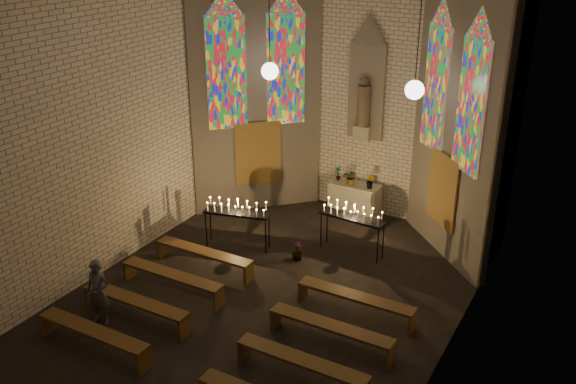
% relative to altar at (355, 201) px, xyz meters
% --- Properties ---
extents(floor, '(12.00, 12.00, 0.00)m').
position_rel_altar_xyz_m(floor, '(0.00, -5.45, -0.50)').
color(floor, black).
rests_on(floor, ground).
extents(room, '(8.22, 12.43, 7.00)m').
position_rel_altar_xyz_m(room, '(-0.00, -2.08, 3.22)').
color(room, beige).
rests_on(room, ground).
extents(altar, '(1.40, 0.60, 1.00)m').
position_rel_altar_xyz_m(altar, '(0.00, 0.00, 0.00)').
color(altar, '#B0AB90').
rests_on(altar, ground).
extents(flower_vase_left, '(0.25, 0.21, 0.40)m').
position_rel_altar_xyz_m(flower_vase_left, '(-0.55, 0.03, 0.70)').
color(flower_vase_left, '#4C723F').
rests_on(flower_vase_left, altar).
extents(flower_vase_center, '(0.39, 0.34, 0.43)m').
position_rel_altar_xyz_m(flower_vase_center, '(-0.10, -0.07, 0.72)').
color(flower_vase_center, '#4C723F').
rests_on(flower_vase_center, altar).
extents(flower_vase_right, '(0.27, 0.23, 0.42)m').
position_rel_altar_xyz_m(flower_vase_right, '(0.48, -0.10, 0.71)').
color(flower_vase_right, '#4C723F').
rests_on(flower_vase_right, altar).
extents(aisle_flower_pot, '(0.27, 0.27, 0.46)m').
position_rel_altar_xyz_m(aisle_flower_pot, '(-0.23, -2.92, -0.27)').
color(aisle_flower_pot, '#4C723F').
rests_on(aisle_flower_pot, ground).
extents(votive_stand_left, '(1.73, 0.82, 1.23)m').
position_rel_altar_xyz_m(votive_stand_left, '(-1.87, -3.08, 0.56)').
color(votive_stand_left, black).
rests_on(votive_stand_left, ground).
extents(votive_stand_right, '(1.71, 0.50, 1.24)m').
position_rel_altar_xyz_m(votive_stand_right, '(0.77, -1.93, 0.56)').
color(votive_stand_right, black).
rests_on(votive_stand_right, ground).
extents(pew_left_0, '(2.59, 0.37, 0.50)m').
position_rel_altar_xyz_m(pew_left_0, '(-1.97, -4.39, -0.10)').
color(pew_left_0, '#4E3516').
rests_on(pew_left_0, ground).
extents(pew_right_0, '(2.59, 0.37, 0.50)m').
position_rel_altar_xyz_m(pew_right_0, '(1.97, -4.39, -0.10)').
color(pew_right_0, '#4E3516').
rests_on(pew_right_0, ground).
extents(pew_left_1, '(2.59, 0.37, 0.50)m').
position_rel_altar_xyz_m(pew_left_1, '(-1.97, -5.59, -0.10)').
color(pew_left_1, '#4E3516').
rests_on(pew_left_1, ground).
extents(pew_right_1, '(2.59, 0.37, 0.50)m').
position_rel_altar_xyz_m(pew_right_1, '(1.97, -5.59, -0.10)').
color(pew_right_1, '#4E3516').
rests_on(pew_right_1, ground).
extents(pew_left_2, '(2.59, 0.37, 0.50)m').
position_rel_altar_xyz_m(pew_left_2, '(-1.97, -6.79, -0.10)').
color(pew_left_2, '#4E3516').
rests_on(pew_left_2, ground).
extents(pew_right_2, '(2.59, 0.37, 0.50)m').
position_rel_altar_xyz_m(pew_right_2, '(1.97, -6.79, -0.10)').
color(pew_right_2, '#4E3516').
rests_on(pew_right_2, ground).
extents(pew_left_3, '(2.59, 0.37, 0.50)m').
position_rel_altar_xyz_m(pew_left_3, '(-1.97, -7.99, -0.10)').
color(pew_left_3, '#4E3516').
rests_on(pew_left_3, ground).
extents(visitor, '(0.59, 0.45, 1.44)m').
position_rel_altar_xyz_m(visitor, '(-2.55, -7.21, 0.22)').
color(visitor, '#4A4A54').
rests_on(visitor, ground).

